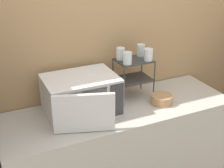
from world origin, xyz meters
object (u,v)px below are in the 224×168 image
object	(u,v)px
glass_back_right	(141,50)
glass_front_right	(148,55)
dish_rack	(134,70)
glass_front_left	(127,58)
bowl	(162,99)
microwave	(81,96)
glass_back_left	(121,54)

from	to	relation	value
glass_back_right	glass_front_right	xyz separation A→B (m)	(-0.00, -0.12, 0.00)
dish_rack	glass_front_left	xyz separation A→B (m)	(-0.09, -0.06, 0.14)
dish_rack	glass_back_right	size ratio (longest dim) A/B	3.42
bowl	glass_front_right	bearing A→B (deg)	110.65
glass_front_left	glass_back_right	xyz separation A→B (m)	(0.19, 0.12, 0.00)
microwave	bowl	world-z (taller)	microwave
bowl	glass_front_left	bearing A→B (deg)	149.32
glass_back_right	bowl	size ratio (longest dim) A/B	0.55
glass_front_left	glass_front_right	xyz separation A→B (m)	(0.19, 0.00, 0.00)
glass_front_left	glass_front_right	bearing A→B (deg)	0.67
dish_rack	glass_back_right	distance (m)	0.18
microwave	dish_rack	xyz separation A→B (m)	(0.48, 0.08, 0.09)
microwave	glass_front_left	distance (m)	0.45
glass_front_right	bowl	world-z (taller)	glass_front_right
dish_rack	glass_back_left	bearing A→B (deg)	148.50
dish_rack	glass_front_right	xyz separation A→B (m)	(0.10, -0.06, 0.14)
dish_rack	bowl	distance (m)	0.32
glass_front_left	glass_back_right	distance (m)	0.22
glass_front_left	glass_back_right	size ratio (longest dim) A/B	1.00
dish_rack	bowl	world-z (taller)	dish_rack
glass_front_left	microwave	bearing A→B (deg)	-177.45
microwave	glass_back_left	bearing A→B (deg)	18.88
microwave	glass_front_right	world-z (taller)	glass_front_right
glass_back_right	bowl	bearing A→B (deg)	-78.61
dish_rack	glass_back_right	world-z (taller)	glass_back_right
glass_front_right	bowl	xyz separation A→B (m)	(0.05, -0.15, -0.34)
glass_back_right	microwave	bearing A→B (deg)	-166.42
glass_back_left	dish_rack	bearing A→B (deg)	-31.50
glass_back_right	glass_back_left	size ratio (longest dim) A/B	1.00
microwave	bowl	size ratio (longest dim) A/B	3.13
microwave	glass_back_left	size ratio (longest dim) A/B	5.65
glass_front_right	dish_rack	bearing A→B (deg)	148.91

